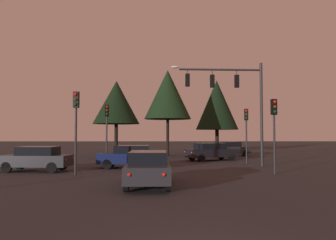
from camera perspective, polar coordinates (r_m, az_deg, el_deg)
name	(u,v)px	position (r m, az deg, el deg)	size (l,w,h in m)	color
ground_plane	(172,160)	(30.22, 0.70, -6.79)	(168.00, 168.00, 0.00)	#262326
traffic_signal_mast_arm	(233,93)	(24.13, 11.13, 4.56)	(6.54, 0.53, 7.36)	#232326
traffic_light_corner_left	(274,121)	(19.92, 17.71, -0.14)	(0.33, 0.37, 4.28)	#232326
traffic_light_corner_right	(107,122)	(25.88, -10.43, -0.35)	(0.35, 0.38, 4.54)	#232326
traffic_light_median	(246,125)	(26.69, 13.25, -0.79)	(0.33, 0.37, 4.27)	#232326
traffic_light_far_side	(76,116)	(19.22, -15.47, 0.64)	(0.32, 0.36, 4.65)	#232326
car_nearside_lane	(148,168)	(14.77, -3.39, -8.15)	(1.92, 4.67, 1.52)	#232328
car_crossing_left	(130,156)	(22.76, -6.50, -6.17)	(4.27, 1.88, 1.52)	#0F1947
car_crossing_right	(36,158)	(22.07, -21.62, -6.12)	(4.35, 2.11, 1.52)	#232328
car_far_lane	(211,151)	(29.35, 7.41, -5.34)	(4.92, 3.50, 1.52)	black
car_parked_lot	(229,149)	(35.57, 10.32, -4.83)	(4.78, 3.41, 1.52)	#232328
tree_behind_sign	(217,105)	(42.74, 8.34, 2.56)	(5.35, 5.35, 9.16)	black
tree_left_far	(168,95)	(35.62, -0.05, 4.38)	(4.99, 4.99, 9.18)	black
tree_center_horizon	(116,102)	(34.91, -8.82, 2.98)	(4.80, 4.80, 7.83)	black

